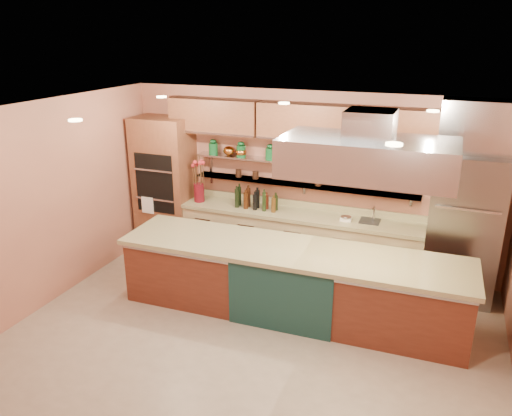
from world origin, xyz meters
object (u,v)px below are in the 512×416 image
at_px(refrigerator, 463,228).
at_px(green_canister, 279,154).
at_px(flower_vase, 199,193).
at_px(kitchen_scale, 346,218).
at_px(copper_kettle, 229,151).
at_px(island, 290,281).

distance_m(refrigerator, green_canister, 2.91).
distance_m(flower_vase, green_canister, 1.53).
height_order(kitchen_scale, copper_kettle, copper_kettle).
bearing_deg(refrigerator, copper_kettle, 176.41).
xyz_separation_m(refrigerator, kitchen_scale, (-1.64, 0.01, -0.07)).
xyz_separation_m(island, flower_vase, (-2.04, 1.33, 0.61)).
xyz_separation_m(flower_vase, kitchen_scale, (2.49, 0.00, -0.11)).
bearing_deg(refrigerator, green_canister, 175.30).
height_order(refrigerator, copper_kettle, refrigerator).
xyz_separation_m(kitchen_scale, green_canister, (-1.16, 0.22, 0.83)).
distance_m(island, flower_vase, 2.51).
distance_m(flower_vase, kitchen_scale, 2.49).
relative_size(copper_kettle, green_canister, 1.07).
bearing_deg(green_canister, copper_kettle, 180.00).
distance_m(refrigerator, kitchen_scale, 1.64).
bearing_deg(island, flower_vase, 145.54).
height_order(refrigerator, island, refrigerator).
relative_size(refrigerator, green_canister, 11.64).
relative_size(refrigerator, island, 0.46).
bearing_deg(green_canister, kitchen_scale, -10.75).
relative_size(island, kitchen_scale, 28.07).
distance_m(island, green_canister, 2.16).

